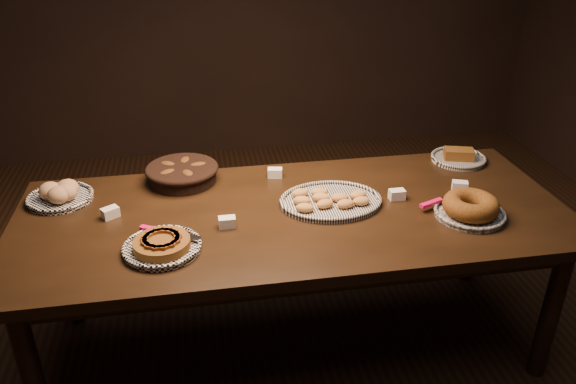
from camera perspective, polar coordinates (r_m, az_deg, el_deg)
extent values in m
plane|color=black|center=(2.89, 0.52, -15.04)|extent=(5.00, 5.00, 0.00)
cube|color=black|center=(2.46, 0.59, -2.46)|extent=(2.40, 1.00, 0.05)
cylinder|color=black|center=(2.44, -24.55, -16.55)|extent=(0.08, 0.08, 0.70)
cylinder|color=black|center=(2.77, 25.14, -10.95)|extent=(0.08, 0.08, 0.70)
cylinder|color=black|center=(3.03, -21.55, -6.67)|extent=(0.08, 0.08, 0.70)
cylinder|color=black|center=(3.29, 18.15, -3.15)|extent=(0.08, 0.08, 0.70)
torus|color=white|center=(2.22, -12.68, -5.36)|extent=(0.31, 0.31, 0.02)
cylinder|color=#533010|center=(2.22, -12.70, -5.16)|extent=(0.23, 0.23, 0.03)
cube|color=#5E2A10|center=(2.21, -11.22, -4.48)|extent=(0.03, 0.08, 0.01)
cube|color=#5E2A10|center=(2.23, -11.44, -4.14)|extent=(0.06, 0.08, 0.01)
cube|color=#5E2A10|center=(2.25, -11.95, -3.91)|extent=(0.08, 0.06, 0.01)
cube|color=#5E2A10|center=(2.26, -12.63, -3.85)|extent=(0.08, 0.03, 0.01)
cube|color=#5E2A10|center=(2.26, -13.35, -3.97)|extent=(0.08, 0.05, 0.01)
cube|color=#5E2A10|center=(2.24, -13.93, -4.24)|extent=(0.06, 0.07, 0.01)
cube|color=#5E2A10|center=(2.22, -14.26, -4.61)|extent=(0.03, 0.08, 0.01)
cube|color=#5E2A10|center=(2.20, -14.26, -5.00)|extent=(0.04, 0.08, 0.01)
cube|color=#5E2A10|center=(2.17, -13.90, -5.31)|extent=(0.07, 0.07, 0.01)
cube|color=#5E2A10|center=(2.16, -13.27, -5.47)|extent=(0.08, 0.04, 0.01)
cube|color=#5E2A10|center=(2.16, -12.52, -5.44)|extent=(0.08, 0.03, 0.01)
cube|color=#5E2A10|center=(2.16, -11.82, -5.23)|extent=(0.07, 0.06, 0.01)
cube|color=#5E2A10|center=(2.18, -11.35, -4.88)|extent=(0.05, 0.08, 0.01)
cube|color=#EB0B5A|center=(2.32, -13.48, -3.74)|extent=(0.12, 0.08, 0.02)
cube|color=silver|center=(2.26, -10.62, -4.40)|extent=(0.15, 0.10, 0.00)
torus|color=black|center=(2.50, 4.36, -0.78)|extent=(0.37, 0.37, 0.02)
ellipsoid|color=#A2682F|center=(2.41, 1.73, -1.61)|extent=(0.09, 0.07, 0.04)
ellipsoid|color=#A2682F|center=(2.44, 3.77, -1.20)|extent=(0.09, 0.07, 0.04)
ellipsoid|color=#A2682F|center=(2.45, 5.86, -1.20)|extent=(0.08, 0.06, 0.04)
ellipsoid|color=#A2682F|center=(2.48, 7.46, -0.91)|extent=(0.08, 0.05, 0.04)
ellipsoid|color=#A2682F|center=(2.47, 1.43, -0.86)|extent=(0.09, 0.07, 0.04)
ellipsoid|color=#A2682F|center=(2.50, 3.37, -0.54)|extent=(0.09, 0.07, 0.04)
ellipsoid|color=#A2682F|center=(2.50, 5.28, -0.57)|extent=(0.08, 0.06, 0.04)
ellipsoid|color=#A2682F|center=(2.53, 7.18, -0.29)|extent=(0.09, 0.07, 0.04)
ellipsoid|color=#A2682F|center=(2.53, 1.22, -0.09)|extent=(0.09, 0.07, 0.04)
ellipsoid|color=#A2682F|center=(2.54, 3.18, -0.01)|extent=(0.09, 0.07, 0.04)
torus|color=black|center=(2.52, 17.98, -1.95)|extent=(0.30, 0.30, 0.02)
torus|color=brown|center=(2.50, 18.09, -1.29)|extent=(0.27, 0.27, 0.08)
cube|color=#EB0B5A|center=(2.53, 14.37, -1.10)|extent=(0.12, 0.07, 0.02)
cube|color=silver|center=(2.62, 16.37, -0.45)|extent=(0.15, 0.09, 0.00)
cylinder|color=black|center=(2.73, -10.68, 1.82)|extent=(0.34, 0.34, 0.08)
torus|color=black|center=(2.72, -10.73, 2.32)|extent=(0.35, 0.35, 0.03)
ellipsoid|color=#35190A|center=(2.74, -9.08, 2.52)|extent=(0.11, 0.08, 0.05)
ellipsoid|color=#35190A|center=(2.80, -10.40, 2.96)|extent=(0.08, 0.11, 0.05)
ellipsoid|color=#35190A|center=(2.77, -12.06, 2.56)|extent=(0.12, 0.11, 0.05)
ellipsoid|color=#35190A|center=(2.69, -12.11, 1.73)|extent=(0.12, 0.11, 0.05)
ellipsoid|color=#35190A|center=(2.66, -10.12, 1.63)|extent=(0.09, 0.12, 0.05)
torus|color=white|center=(2.72, -22.15, -0.41)|extent=(0.29, 0.29, 0.02)
ellipsoid|color=#916743|center=(2.72, -23.01, 0.12)|extent=(0.10, 0.10, 0.08)
ellipsoid|color=#916743|center=(2.72, -21.49, 0.40)|extent=(0.10, 0.10, 0.08)
ellipsoid|color=#916743|center=(2.67, -22.24, -0.27)|extent=(0.10, 0.10, 0.08)
ellipsoid|color=#916743|center=(2.68, -21.65, -0.03)|extent=(0.10, 0.10, 0.08)
torus|color=black|center=(3.05, 16.92, 3.40)|extent=(0.28, 0.28, 0.02)
cube|color=#533010|center=(3.04, 16.97, 3.71)|extent=(0.16, 0.12, 0.05)
cube|color=white|center=(2.33, -6.21, -3.07)|extent=(0.07, 0.05, 0.04)
cube|color=white|center=(2.74, -1.34, 1.96)|extent=(0.08, 0.06, 0.04)
cube|color=white|center=(2.58, 11.01, -0.25)|extent=(0.07, 0.05, 0.04)
cube|color=white|center=(2.51, -17.60, -2.01)|extent=(0.08, 0.08, 0.04)
cube|color=white|center=(2.73, 17.05, 0.58)|extent=(0.08, 0.07, 0.04)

